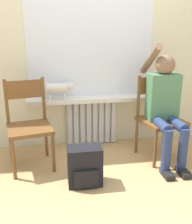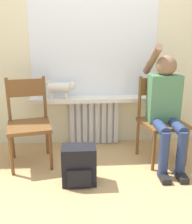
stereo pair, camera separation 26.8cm
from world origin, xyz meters
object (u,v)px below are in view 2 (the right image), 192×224
Objects in this scene: chair_right at (161,119)px; backpack at (79,165)px; cat at (61,88)px; person at (166,105)px; chair_left at (29,122)px.

chair_right is 1.10m from backpack.
person is at bearing -22.74° from cat.
person is at bearing -16.05° from chair_left.
backpack is (-0.94, -0.48, -0.30)m from chair_right.
chair_left is at bearing 138.77° from backpack.
cat is (-1.14, 0.37, 0.30)m from chair_right.
chair_right is at bearing -17.97° from cat.
person reaches higher than backpack.
backpack is at bearing -158.76° from person.
person is 1.13m from backpack.
chair_left is 2.09× the size of cat.
chair_right is 2.46× the size of backpack.
backpack is at bearing -76.77° from cat.
chair_left is at bearing 175.72° from person.
person is (0.01, -0.11, 0.19)m from chair_right.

